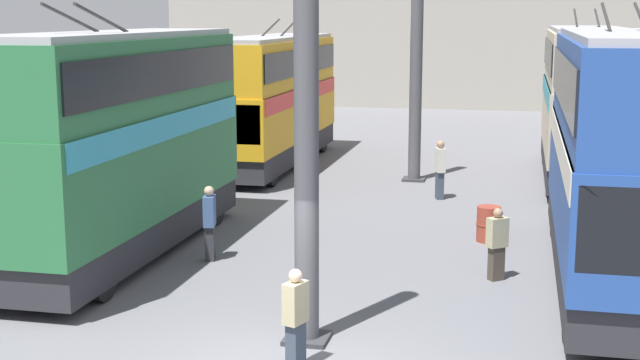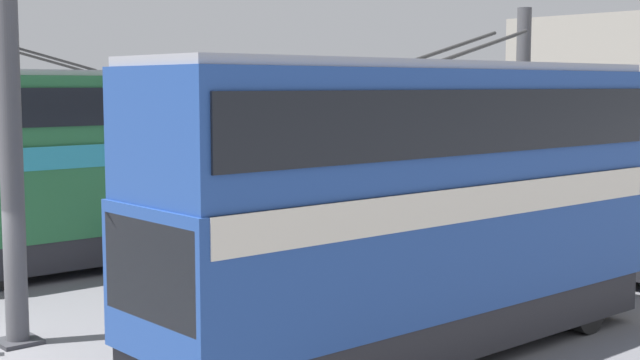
# 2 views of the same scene
# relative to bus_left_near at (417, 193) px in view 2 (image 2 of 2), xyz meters

# --- Properties ---
(support_column_near) EXTENTS (0.74, 0.74, 6.97)m
(support_column_near) POSITION_rel_bus_left_near_xyz_m (-4.83, 5.46, 0.44)
(support_column_near) COLOR #4C4C51
(support_column_near) RESTS_ON ground_plane
(support_column_far) EXTENTS (0.74, 0.74, 6.97)m
(support_column_far) POSITION_rel_bus_left_near_xyz_m (10.45, 5.46, 0.44)
(support_column_far) COLOR #4C4C51
(support_column_far) RESTS_ON ground_plane
(bus_left_near) EXTENTS (10.53, 2.54, 5.76)m
(bus_left_near) POSITION_rel_bus_left_near_xyz_m (0.00, 0.00, 0.00)
(bus_left_near) COLOR black
(bus_left_near) RESTS_ON ground_plane
(bus_right_near) EXTENTS (9.59, 2.54, 5.73)m
(bus_right_near) POSITION_rel_bus_left_near_xyz_m (-0.44, 10.92, -0.01)
(bus_right_near) COLOR black
(bus_right_near) RESTS_ON ground_plane
(bus_right_far) EXTENTS (10.50, 2.54, 5.33)m
(bus_right_far) POSITION_rel_bus_left_near_xyz_m (12.20, 10.92, -0.24)
(bus_right_far) COLOR black
(bus_right_far) RESTS_ON ground_plane
(person_by_right_row) EXTENTS (0.46, 0.32, 1.71)m
(person_by_right_row) POSITION_rel_bus_left_near_xyz_m (-0.41, 8.78, -2.01)
(person_by_right_row) COLOR #2D2D33
(person_by_right_row) RESTS_ON ground_plane
(person_by_left_row) EXTENTS (0.45, 0.48, 1.54)m
(person_by_left_row) POSITION_rel_bus_left_near_xyz_m (-0.53, 2.42, -2.11)
(person_by_left_row) COLOR #473D33
(person_by_left_row) RESTS_ON ground_plane
(person_aisle_midway) EXTENTS (0.48, 0.37, 1.79)m
(person_aisle_midway) POSITION_rel_bus_left_near_xyz_m (7.56, 4.35, -1.96)
(person_aisle_midway) COLOR #384251
(person_aisle_midway) RESTS_ON ground_plane
(oil_drum) EXTENTS (0.60, 0.60, 0.87)m
(oil_drum) POSITION_rel_bus_left_near_xyz_m (2.72, 2.71, -2.48)
(oil_drum) COLOR #933828
(oil_drum) RESTS_ON ground_plane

